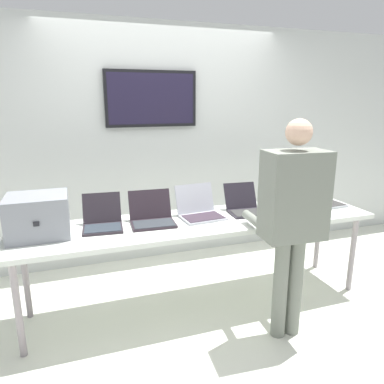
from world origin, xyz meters
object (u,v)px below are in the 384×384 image
at_px(laptop_station_2, 200,210).
at_px(person, 292,211).
at_px(laptop_station_1, 152,216).
at_px(equipment_box, 38,216).
at_px(laptop_station_0, 102,220).
at_px(laptop_station_3, 244,206).
at_px(laptop_station_4, 281,202).
at_px(laptop_station_5, 322,199).
at_px(workbench, 200,226).
at_px(coffee_mug, 294,215).

xyz_separation_m(laptop_station_2, person, (0.45, -0.71, 0.16)).
bearing_deg(laptop_station_1, equipment_box, -179.44).
bearing_deg(laptop_station_0, person, -29.09).
bearing_deg(laptop_station_3, laptop_station_0, 179.68).
bearing_deg(laptop_station_4, laptop_station_5, -2.16).
relative_size(equipment_box, laptop_station_2, 1.13).
bearing_deg(workbench, laptop_station_1, 171.59).
relative_size(laptop_station_3, coffee_mug, 4.57).
distance_m(laptop_station_3, person, 0.72).
bearing_deg(laptop_station_5, person, -139.73).
distance_m(equipment_box, coffee_mug, 2.04).
bearing_deg(equipment_box, coffee_mug, -8.50).
height_order(equipment_box, laptop_station_2, equipment_box).
xyz_separation_m(workbench, equipment_box, (-1.26, 0.05, 0.21)).
height_order(laptop_station_2, coffee_mug, laptop_station_2).
bearing_deg(equipment_box, workbench, -2.33).
relative_size(laptop_station_0, laptop_station_1, 1.01).
height_order(laptop_station_0, person, person).
height_order(person, coffee_mug, person).
bearing_deg(coffee_mug, person, -126.86).
relative_size(laptop_station_0, coffee_mug, 4.60).
distance_m(workbench, equipment_box, 1.28).
xyz_separation_m(workbench, laptop_station_0, (-0.80, 0.09, 0.11)).
distance_m(laptop_station_0, person, 1.47).
bearing_deg(laptop_station_0, laptop_station_1, -4.12).
relative_size(workbench, laptop_station_1, 8.23).
bearing_deg(laptop_station_1, person, -37.80).
bearing_deg(person, coffee_mug, 53.14).
relative_size(workbench, person, 1.86).
relative_size(laptop_station_1, laptop_station_5, 1.05).
xyz_separation_m(laptop_station_4, laptop_station_5, (0.44, -0.02, -0.01)).
relative_size(person, coffee_mug, 20.21).
bearing_deg(laptop_station_3, coffee_mug, -48.01).
height_order(laptop_station_0, laptop_station_3, laptop_station_0).
distance_m(laptop_station_3, laptop_station_5, 0.83).
xyz_separation_m(laptop_station_0, laptop_station_3, (1.25, -0.01, -0.00)).
xyz_separation_m(laptop_station_0, laptop_station_2, (0.82, -0.00, 0.00)).
relative_size(laptop_station_3, laptop_station_4, 1.00).
relative_size(laptop_station_2, laptop_station_3, 1.03).
bearing_deg(laptop_station_1, workbench, -8.41).
xyz_separation_m(equipment_box, laptop_station_0, (0.46, 0.04, -0.10)).
distance_m(person, coffee_mug, 0.50).
bearing_deg(laptop_station_4, laptop_station_0, 179.77).
bearing_deg(laptop_station_4, laptop_station_3, -179.96).
relative_size(laptop_station_1, coffee_mug, 4.55).
bearing_deg(coffee_mug, workbench, 161.62).
xyz_separation_m(laptop_station_2, coffee_mug, (0.73, -0.34, -0.02)).
distance_m(workbench, laptop_station_1, 0.42).
relative_size(workbench, laptop_station_2, 8.00).
distance_m(laptop_station_0, laptop_station_2, 0.82).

